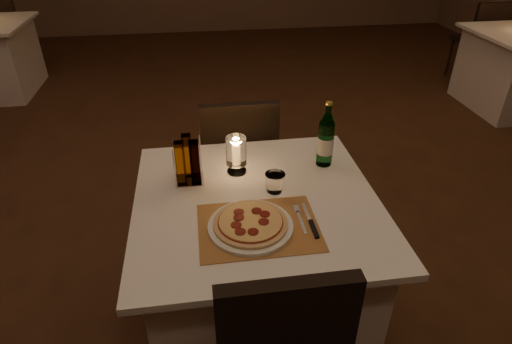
{
  "coord_description": "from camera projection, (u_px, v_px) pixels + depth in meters",
  "views": [
    {
      "loc": [
        -0.22,
        -2.16,
        1.77
      ],
      "look_at": [
        -0.01,
        -0.72,
        0.86
      ],
      "focal_mm": 30.0,
      "sensor_mm": 36.0,
      "label": 1
    }
  ],
  "objects": [
    {
      "name": "floor",
      "position": [
        242.0,
        226.0,
        2.78
      ],
      "size": [
        8.0,
        10.0,
        0.02
      ],
      "primitive_type": "cube",
      "color": "#492917",
      "rests_on": "ground"
    },
    {
      "name": "main_table",
      "position": [
        257.0,
        264.0,
        1.95
      ],
      "size": [
        1.0,
        1.0,
        0.74
      ],
      "color": "white",
      "rests_on": "ground"
    },
    {
      "name": "chair_far",
      "position": [
        239.0,
        154.0,
        2.46
      ],
      "size": [
        0.42,
        0.42,
        0.9
      ],
      "color": "black",
      "rests_on": "ground"
    },
    {
      "name": "placemat",
      "position": [
        258.0,
        227.0,
        1.6
      ],
      "size": [
        0.45,
        0.34,
        0.0
      ],
      "primitive_type": "cube",
      "color": "#A7703A",
      "rests_on": "main_table"
    },
    {
      "name": "plate",
      "position": [
        251.0,
        226.0,
        1.6
      ],
      "size": [
        0.32,
        0.32,
        0.01
      ],
      "primitive_type": "cylinder",
      "color": "white",
      "rests_on": "placemat"
    },
    {
      "name": "pizza",
      "position": [
        250.0,
        223.0,
        1.59
      ],
      "size": [
        0.28,
        0.28,
        0.02
      ],
      "color": "#D8B77F",
      "rests_on": "plate"
    },
    {
      "name": "fork",
      "position": [
        299.0,
        217.0,
        1.65
      ],
      "size": [
        0.02,
        0.18,
        0.0
      ],
      "color": "silver",
      "rests_on": "placemat"
    },
    {
      "name": "knife",
      "position": [
        312.0,
        225.0,
        1.6
      ],
      "size": [
        0.02,
        0.22,
        0.01
      ],
      "color": "black",
      "rests_on": "placemat"
    },
    {
      "name": "tumbler",
      "position": [
        275.0,
        183.0,
        1.79
      ],
      "size": [
        0.08,
        0.08,
        0.08
      ],
      "primitive_type": null,
      "color": "white",
      "rests_on": "main_table"
    },
    {
      "name": "water_bottle",
      "position": [
        326.0,
        140.0,
        1.93
      ],
      "size": [
        0.07,
        0.07,
        0.31
      ],
      "color": "#5CAB6E",
      "rests_on": "main_table"
    },
    {
      "name": "hurricane_candle",
      "position": [
        236.0,
        152.0,
        1.88
      ],
      "size": [
        0.09,
        0.09,
        0.17
      ],
      "color": "white",
      "rests_on": "main_table"
    },
    {
      "name": "cruet_caddy",
      "position": [
        188.0,
        162.0,
        1.82
      ],
      "size": [
        0.12,
        0.12,
        0.21
      ],
      "color": "white",
      "rests_on": "main_table"
    },
    {
      "name": "neighbor_chair_lb",
      "position": [
        3.0,
        26.0,
        5.03
      ],
      "size": [
        0.42,
        0.42,
        0.9
      ],
      "color": "black",
      "rests_on": "ground"
    },
    {
      "name": "neighbor_chair_rb",
      "position": [
        483.0,
        34.0,
        4.7
      ],
      "size": [
        0.42,
        0.42,
        0.9
      ],
      "color": "black",
      "rests_on": "ground"
    }
  ]
}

